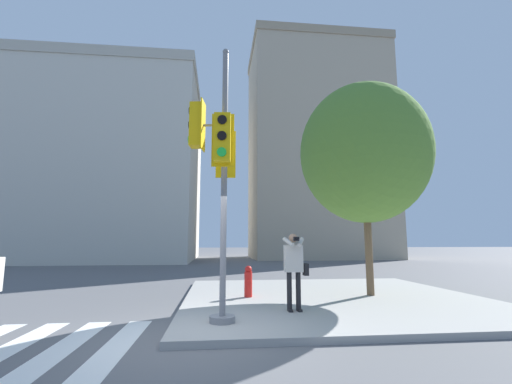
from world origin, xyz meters
name	(u,v)px	position (x,y,z in m)	size (l,w,h in m)	color
ground_plane	(195,340)	(0.00, 0.00, 0.00)	(160.00, 160.00, 0.00)	#5B5B5E
sidewalk_corner	(331,298)	(3.50, 3.50, 0.06)	(8.00, 8.00, 0.13)	#9E9B96
traffic_signal_pole	(218,161)	(0.32, 0.66, 3.20)	(0.98, 1.46, 5.48)	slate
person_photographer	(294,264)	(2.03, 1.54, 1.12)	(0.58, 0.54, 1.66)	black
street_tree	(364,153)	(4.61, 3.41, 4.21)	(3.76, 3.76, 6.15)	brown
fire_hydrant	(248,281)	(1.18, 3.48, 0.54)	(0.21, 0.27, 0.83)	red
building_left	(117,170)	(-8.72, 24.97, 7.91)	(14.14, 13.64, 15.80)	beige
building_right	(317,150)	(10.04, 26.49, 10.68)	(13.20, 8.95, 21.33)	tan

